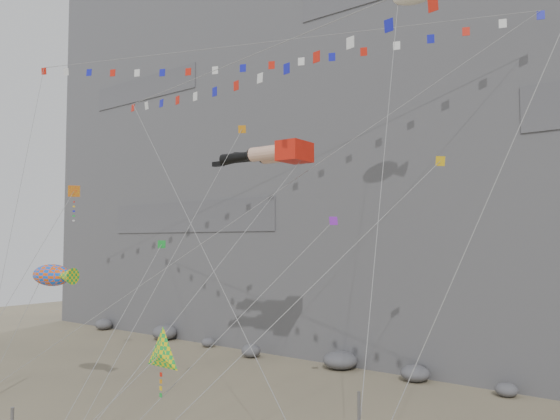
% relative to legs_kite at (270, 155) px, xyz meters
% --- Properties ---
extents(cliff, '(80.00, 28.00, 50.00)m').
position_rel_legs_kite_xyz_m(cliff, '(-0.89, 24.66, 10.04)').
color(cliff, slate).
rests_on(cliff, ground).
extents(talus_boulders, '(60.00, 3.00, 1.20)m').
position_rel_legs_kite_xyz_m(talus_boulders, '(-0.89, 9.66, -14.36)').
color(talus_boulders, slate).
rests_on(talus_boulders, ground).
extents(legs_kite, '(6.79, 16.85, 21.68)m').
position_rel_legs_kite_xyz_m(legs_kite, '(0.00, 0.00, 0.00)').
color(legs_kite, red).
rests_on(legs_kite, ground).
extents(flag_banner_upper, '(34.04, 19.40, 29.11)m').
position_rel_legs_kite_xyz_m(flag_banner_upper, '(-3.20, 2.55, 8.50)').
color(flag_banner_upper, red).
rests_on(flag_banner_upper, ground).
extents(flag_banner_lower, '(32.18, 10.00, 22.81)m').
position_rel_legs_kite_xyz_m(flag_banner_lower, '(3.18, -3.68, 5.06)').
color(flag_banner_lower, red).
rests_on(flag_banner_lower, ground).
extents(harlequin_kite, '(1.83, 8.24, 15.03)m').
position_rel_legs_kite_xyz_m(harlequin_kite, '(-14.03, -4.65, -1.87)').
color(harlequin_kite, red).
rests_on(harlequin_kite, ground).
extents(fish_windsock, '(5.06, 3.69, 8.56)m').
position_rel_legs_kite_xyz_m(fish_windsock, '(-10.86, -7.95, -7.44)').
color(fish_windsock, '#FF550D').
rests_on(fish_windsock, ground).
extents(delta_kite, '(5.07, 3.72, 7.24)m').
position_rel_legs_kite_xyz_m(delta_kite, '(3.69, -11.57, -9.86)').
color(delta_kite, yellow).
rests_on(delta_kite, ground).
extents(small_kite_a, '(1.13, 13.03, 20.94)m').
position_rel_legs_kite_xyz_m(small_kite_a, '(-2.49, -0.03, 1.59)').
color(small_kite_a, orange).
rests_on(small_kite_a, ground).
extents(small_kite_b, '(5.55, 11.86, 16.28)m').
position_rel_legs_kite_xyz_m(small_kite_b, '(5.11, -1.22, -4.48)').
color(small_kite_b, purple).
rests_on(small_kite_b, ground).
extents(small_kite_c, '(2.44, 8.62, 12.53)m').
position_rel_legs_kite_xyz_m(small_kite_c, '(-3.10, -5.99, -5.73)').
color(small_kite_c, green).
rests_on(small_kite_c, ground).
extents(small_kite_d, '(7.48, 17.38, 22.74)m').
position_rel_legs_kite_xyz_m(small_kite_d, '(9.94, 1.68, -1.35)').
color(small_kite_d, yellow).
rests_on(small_kite_d, ground).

